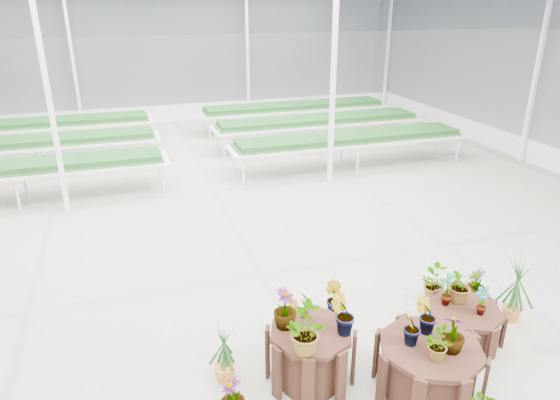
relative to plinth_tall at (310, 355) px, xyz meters
name	(u,v)px	position (x,y,z in m)	size (l,w,h in m)	color
ground_plane	(255,284)	(-0.06, 2.25, -0.34)	(24.00, 24.00, 0.00)	gray
greenhouse_shell	(252,147)	(-0.06, 2.25, 1.91)	(18.00, 24.00, 4.50)	white
steel_frame	(252,147)	(-0.06, 2.25, 1.91)	(18.00, 24.00, 4.50)	silver
nursery_benches	(187,143)	(-0.06, 9.45, 0.08)	(16.00, 7.00, 0.84)	silver
plinth_tall	(310,355)	(0.00, 0.00, 0.00)	(1.01, 1.01, 0.69)	#371C13
plinth_mid	(428,368)	(1.20, -0.60, -0.03)	(1.20, 1.20, 0.63)	#371C13
plinth_low	(463,323)	(2.20, 0.10, -0.12)	(1.00, 1.00, 0.45)	#371C13
nursery_plants	(403,316)	(1.27, 0.09, 0.20)	(4.70, 2.96, 1.20)	#184418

